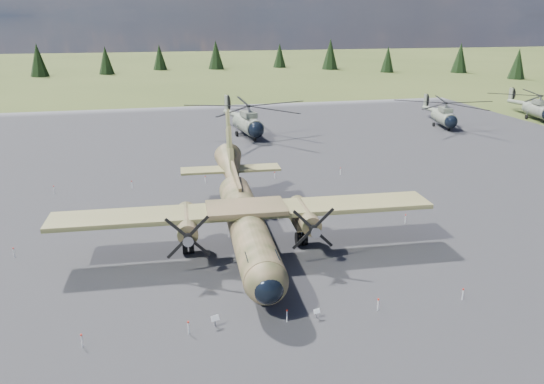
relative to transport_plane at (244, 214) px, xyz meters
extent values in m
plane|color=#4E5726|center=(-1.42, 1.80, -2.81)|extent=(500.00, 500.00, 0.00)
cube|color=#59595E|center=(-1.42, 11.80, -2.81)|extent=(120.00, 120.00, 0.04)
cylinder|color=#3B3F22|center=(-0.07, -1.58, -0.47)|extent=(3.72, 18.47, 2.86)
sphere|color=#3B3F22|center=(-0.51, -10.74, -0.47)|extent=(2.93, 2.93, 2.80)
sphere|color=black|center=(-0.54, -11.30, -0.52)|extent=(2.15, 2.15, 2.06)
cube|color=black|center=(-0.43, -9.11, 0.30)|extent=(2.11, 1.73, 0.56)
cone|color=#3B3F22|center=(0.50, 10.44, 0.60)|extent=(3.13, 7.13, 4.29)
cube|color=#A2A5A7|center=(-0.03, -0.56, -1.64)|extent=(2.23, 6.20, 0.51)
cube|color=#354021|center=(-0.05, -1.07, 0.70)|extent=(29.70, 4.86, 0.36)
cube|color=#3B3F22|center=(-0.05, -1.07, 0.93)|extent=(6.29, 3.96, 0.36)
cylinder|color=#3B3F22|center=(-4.65, -1.16, 0.14)|extent=(1.78, 5.37, 1.53)
cube|color=#3B3F22|center=(-4.61, -0.34, -0.52)|extent=(1.69, 3.54, 0.82)
cone|color=gray|center=(-4.81, -4.47, 0.14)|extent=(0.82, 0.95, 0.78)
cylinder|color=black|center=(-4.61, -0.34, -2.25)|extent=(0.95, 1.16, 1.12)
cylinder|color=#3B3F22|center=(4.52, -1.59, 0.14)|extent=(1.78, 5.37, 1.53)
cube|color=#3B3F22|center=(4.56, -0.78, -0.52)|extent=(1.69, 3.54, 0.82)
cone|color=gray|center=(4.36, -4.90, 0.14)|extent=(0.82, 0.95, 0.78)
cylinder|color=black|center=(4.56, -0.78, -2.25)|extent=(0.95, 1.16, 1.12)
cube|color=#3B3F22|center=(0.31, 6.57, 1.21)|extent=(0.65, 7.71, 1.71)
cube|color=#354021|center=(0.52, 10.95, 0.65)|extent=(9.88, 2.70, 0.22)
cylinder|color=gray|center=(-0.45, -9.52, -1.51)|extent=(0.15, 0.15, 0.92)
cylinder|color=black|center=(-0.45, -9.52, -2.25)|extent=(0.40, 0.97, 0.95)
cylinder|color=slate|center=(7.49, 40.26, -0.86)|extent=(3.70, 7.91, 2.64)
sphere|color=black|center=(8.03, 36.49, -0.91)|extent=(2.75, 2.75, 2.43)
sphere|color=slate|center=(6.95, 44.02, -0.86)|extent=(2.75, 2.75, 2.43)
cube|color=slate|center=(7.55, 39.84, 0.83)|extent=(2.26, 3.60, 0.79)
cylinder|color=gray|center=(7.55, 39.84, 1.63)|extent=(0.43, 0.43, 1.06)
cylinder|color=slate|center=(6.38, 47.95, -0.49)|extent=(2.17, 9.06, 1.51)
cube|color=slate|center=(5.82, 51.87, 0.83)|extent=(0.44, 1.50, 2.54)
cylinder|color=black|center=(6.19, 51.92, 0.83)|extent=(0.45, 2.73, 2.75)
cylinder|color=black|center=(7.94, 37.12, -2.39)|extent=(0.40, 0.75, 0.72)
cylinder|color=black|center=(5.90, 41.31, -2.39)|extent=(0.43, 0.88, 0.85)
cylinder|color=gray|center=(5.90, 41.31, -1.84)|extent=(0.17, 0.17, 1.53)
cylinder|color=black|center=(8.72, 41.71, -2.39)|extent=(0.43, 0.88, 0.85)
cylinder|color=gray|center=(8.72, 41.71, -1.84)|extent=(0.17, 0.17, 1.53)
cylinder|color=slate|center=(40.80, 40.28, -1.14)|extent=(3.38, 6.83, 2.27)
sphere|color=black|center=(40.23, 37.06, -1.18)|extent=(2.42, 2.42, 2.09)
sphere|color=slate|center=(41.37, 43.50, -1.14)|extent=(2.42, 2.42, 2.09)
cube|color=slate|center=(40.74, 39.92, 0.32)|extent=(2.03, 3.13, 0.68)
cylinder|color=gray|center=(40.74, 39.92, 1.00)|extent=(0.38, 0.38, 0.91)
cylinder|color=slate|center=(41.97, 46.84, -0.82)|extent=(2.11, 7.76, 1.30)
cube|color=slate|center=(42.57, 50.19, 0.32)|extent=(0.42, 1.29, 2.18)
cylinder|color=black|center=(42.88, 50.14, 0.32)|extent=(0.47, 2.33, 2.36)
cylinder|color=black|center=(40.33, 37.60, -2.45)|extent=(0.36, 0.65, 0.62)
cylinder|color=black|center=(39.79, 41.57, -2.45)|extent=(0.40, 0.76, 0.73)
cylinder|color=gray|center=(39.79, 41.57, -1.97)|extent=(0.15, 0.15, 1.32)
cylinder|color=black|center=(42.20, 41.14, -2.45)|extent=(0.40, 0.76, 0.73)
cylinder|color=gray|center=(42.20, 41.14, -1.97)|extent=(0.15, 0.15, 1.32)
cylinder|color=slate|center=(60.79, 42.76, -1.05)|extent=(3.52, 7.16, 2.38)
sphere|color=slate|center=(61.38, 46.14, -1.05)|extent=(2.53, 2.53, 2.19)
cube|color=slate|center=(60.73, 42.38, 0.47)|extent=(2.12, 3.28, 0.71)
cylinder|color=gray|center=(60.73, 42.38, 1.19)|extent=(0.40, 0.40, 0.95)
cylinder|color=slate|center=(61.99, 49.65, -0.72)|extent=(2.18, 8.15, 1.36)
cube|color=slate|center=(62.60, 53.17, 0.47)|extent=(0.44, 1.35, 2.29)
cylinder|color=black|center=(62.93, 53.12, 0.47)|extent=(0.48, 2.45, 2.48)
cylinder|color=black|center=(59.72, 44.10, -2.43)|extent=(0.41, 0.80, 0.76)
cylinder|color=gray|center=(59.72, 44.10, -1.93)|extent=(0.15, 0.15, 1.38)
cylinder|color=black|center=(62.26, 43.66, -2.43)|extent=(0.41, 0.80, 0.76)
cylinder|color=gray|center=(62.26, 43.66, -1.93)|extent=(0.15, 0.15, 1.38)
cube|color=gray|center=(-3.79, -11.22, -2.51)|extent=(0.11, 0.11, 0.60)
cube|color=white|center=(-3.79, -11.28, -2.22)|extent=(0.53, 0.35, 0.34)
cube|color=gray|center=(2.49, -11.68, -2.56)|extent=(0.09, 0.09, 0.52)
cube|color=white|center=(2.49, -11.73, -2.31)|extent=(0.44, 0.26, 0.29)
cylinder|color=white|center=(-11.42, -11.70, -2.41)|extent=(0.07, 0.07, 0.80)
cylinder|color=red|center=(-11.42, -11.70, -2.01)|extent=(0.12, 0.12, 0.10)
cylinder|color=white|center=(-5.42, -11.70, -2.41)|extent=(0.07, 0.07, 0.80)
cylinder|color=red|center=(-5.42, -11.70, -2.01)|extent=(0.12, 0.12, 0.10)
cylinder|color=white|center=(0.58, -11.70, -2.41)|extent=(0.07, 0.07, 0.80)
cylinder|color=red|center=(0.58, -11.70, -2.01)|extent=(0.12, 0.12, 0.10)
cylinder|color=white|center=(6.58, -11.70, -2.41)|extent=(0.07, 0.07, 0.80)
cylinder|color=red|center=(6.58, -11.70, -2.01)|extent=(0.12, 0.12, 0.10)
cylinder|color=white|center=(12.58, -11.70, -2.41)|extent=(0.07, 0.07, 0.80)
cylinder|color=red|center=(12.58, -11.70, -2.01)|extent=(0.12, 0.12, 0.10)
cylinder|color=white|center=(-17.42, 17.80, -2.41)|extent=(0.07, 0.07, 0.80)
cylinder|color=red|center=(-17.42, 17.80, -2.01)|extent=(0.12, 0.12, 0.10)
cylinder|color=white|center=(-9.42, 17.80, -2.41)|extent=(0.07, 0.07, 0.80)
cylinder|color=red|center=(-9.42, 17.80, -2.01)|extent=(0.12, 0.12, 0.10)
cylinder|color=white|center=(-1.42, 17.80, -2.41)|extent=(0.07, 0.07, 0.80)
cylinder|color=red|center=(-1.42, 17.80, -2.01)|extent=(0.12, 0.12, 0.10)
cylinder|color=white|center=(6.58, 17.80, -2.41)|extent=(0.07, 0.07, 0.80)
cylinder|color=red|center=(6.58, 17.80, -2.01)|extent=(0.12, 0.12, 0.10)
cylinder|color=white|center=(14.58, 17.80, -2.41)|extent=(0.07, 0.07, 0.80)
cylinder|color=red|center=(14.58, 17.80, -2.01)|extent=(0.12, 0.12, 0.10)
cylinder|color=white|center=(-17.92, 1.80, -2.41)|extent=(0.07, 0.07, 0.80)
cylinder|color=red|center=(-17.92, 1.80, -2.01)|extent=(0.12, 0.12, 0.10)
cylinder|color=white|center=(15.08, 1.80, -2.41)|extent=(0.07, 0.07, 0.80)
cylinder|color=red|center=(15.08, 1.80, -2.01)|extent=(0.12, 0.12, 0.10)
cone|color=black|center=(99.75, 101.67, 1.60)|extent=(4.94, 4.94, 8.83)
cone|color=black|center=(93.14, 122.10, 1.96)|extent=(5.35, 5.35, 9.56)
cone|color=black|center=(70.53, 128.60, 1.34)|extent=(4.66, 4.66, 8.32)
cone|color=black|center=(55.16, 142.60, 2.39)|extent=(5.83, 5.83, 10.41)
cone|color=black|center=(39.57, 153.48, 1.43)|extent=(4.76, 4.76, 8.49)
cone|color=black|center=(16.17, 151.99, 2.07)|extent=(5.47, 5.47, 9.77)
cone|color=black|center=(-3.23, 153.61, 1.47)|extent=(4.80, 4.80, 8.57)
cone|color=black|center=(-20.40, 142.44, 1.55)|extent=(4.89, 4.89, 8.74)
cone|color=black|center=(-40.21, 139.94, 2.19)|extent=(5.60, 5.60, 10.01)
camera|label=1|loc=(-6.54, -39.25, 15.11)|focal=35.00mm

